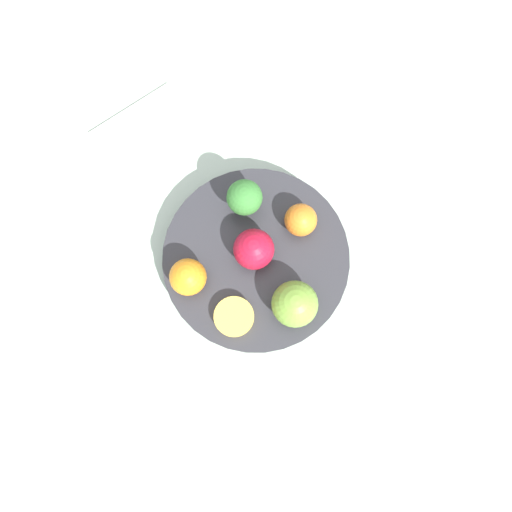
{
  "coord_description": "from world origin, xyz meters",
  "views": [
    {
      "loc": [
        -0.12,
        0.06,
        0.74
      ],
      "look_at": [
        0.0,
        0.0,
        0.07
      ],
      "focal_mm": 35.0,
      "sensor_mm": 36.0,
      "label": 1
    }
  ],
  "objects_px": {
    "apple_red": "(295,304)",
    "broccoli": "(245,198)",
    "orange_front": "(301,220)",
    "orange_back": "(188,277)",
    "apple_green": "(252,250)",
    "small_cup": "(234,317)",
    "napkin": "(147,134)",
    "bowl": "(256,260)"
  },
  "relations": [
    {
      "from": "small_cup",
      "to": "napkin",
      "type": "xyz_separation_m",
      "value": [
        0.31,
        -0.01,
        -0.05
      ]
    },
    {
      "from": "broccoli",
      "to": "apple_red",
      "type": "bearing_deg",
      "value": 177.36
    },
    {
      "from": "apple_green",
      "to": "napkin",
      "type": "xyz_separation_m",
      "value": [
        0.25,
        0.05,
        -0.07
      ]
    },
    {
      "from": "apple_red",
      "to": "orange_back",
      "type": "relative_size",
      "value": 1.23
    },
    {
      "from": "apple_red",
      "to": "small_cup",
      "type": "bearing_deg",
      "value": 72.95
    },
    {
      "from": "small_cup",
      "to": "orange_back",
      "type": "bearing_deg",
      "value": 22.23
    },
    {
      "from": "orange_front",
      "to": "bowl",
      "type": "bearing_deg",
      "value": 100.31
    },
    {
      "from": "broccoli",
      "to": "orange_front",
      "type": "relative_size",
      "value": 1.48
    },
    {
      "from": "bowl",
      "to": "orange_back",
      "type": "bearing_deg",
      "value": 81.47
    },
    {
      "from": "bowl",
      "to": "small_cup",
      "type": "xyz_separation_m",
      "value": [
        -0.06,
        0.06,
        0.03
      ]
    },
    {
      "from": "broccoli",
      "to": "napkin",
      "type": "distance_m",
      "value": 0.21
    },
    {
      "from": "apple_red",
      "to": "orange_front",
      "type": "bearing_deg",
      "value": -32.83
    },
    {
      "from": "apple_red",
      "to": "orange_front",
      "type": "height_order",
      "value": "apple_red"
    },
    {
      "from": "orange_back",
      "to": "small_cup",
      "type": "xyz_separation_m",
      "value": [
        -0.07,
        -0.03,
        -0.02
      ]
    },
    {
      "from": "orange_front",
      "to": "napkin",
      "type": "height_order",
      "value": "orange_front"
    },
    {
      "from": "broccoli",
      "to": "napkin",
      "type": "relative_size",
      "value": 0.42
    },
    {
      "from": "orange_front",
      "to": "orange_back",
      "type": "relative_size",
      "value": 0.9
    },
    {
      "from": "bowl",
      "to": "small_cup",
      "type": "bearing_deg",
      "value": 132.71
    },
    {
      "from": "bowl",
      "to": "small_cup",
      "type": "relative_size",
      "value": 4.85
    },
    {
      "from": "apple_red",
      "to": "orange_back",
      "type": "height_order",
      "value": "apple_red"
    },
    {
      "from": "bowl",
      "to": "broccoli",
      "type": "height_order",
      "value": "broccoli"
    },
    {
      "from": "orange_front",
      "to": "orange_back",
      "type": "bearing_deg",
      "value": 89.88
    },
    {
      "from": "bowl",
      "to": "apple_red",
      "type": "bearing_deg",
      "value": -170.93
    },
    {
      "from": "bowl",
      "to": "orange_back",
      "type": "height_order",
      "value": "orange_back"
    },
    {
      "from": "apple_green",
      "to": "orange_front",
      "type": "xyz_separation_m",
      "value": [
        0.01,
        -0.08,
        -0.01
      ]
    },
    {
      "from": "orange_back",
      "to": "napkin",
      "type": "xyz_separation_m",
      "value": [
        0.24,
        -0.04,
        -0.06
      ]
    },
    {
      "from": "apple_green",
      "to": "napkin",
      "type": "bearing_deg",
      "value": 12.03
    },
    {
      "from": "apple_red",
      "to": "broccoli",
      "type": "bearing_deg",
      "value": -2.64
    },
    {
      "from": "apple_red",
      "to": "orange_back",
      "type": "bearing_deg",
      "value": 47.88
    },
    {
      "from": "broccoli",
      "to": "small_cup",
      "type": "bearing_deg",
      "value": 147.16
    },
    {
      "from": "orange_front",
      "to": "orange_back",
      "type": "height_order",
      "value": "orange_back"
    },
    {
      "from": "bowl",
      "to": "apple_green",
      "type": "height_order",
      "value": "apple_green"
    },
    {
      "from": "orange_back",
      "to": "napkin",
      "type": "distance_m",
      "value": 0.25
    },
    {
      "from": "apple_green",
      "to": "small_cup",
      "type": "distance_m",
      "value": 0.09
    },
    {
      "from": "broccoli",
      "to": "napkin",
      "type": "height_order",
      "value": "broccoli"
    },
    {
      "from": "apple_red",
      "to": "orange_back",
      "type": "xyz_separation_m",
      "value": [
        0.1,
        0.11,
        -0.01
      ]
    },
    {
      "from": "orange_front",
      "to": "orange_back",
      "type": "xyz_separation_m",
      "value": [
        0.0,
        0.17,
        0.0
      ]
    },
    {
      "from": "orange_back",
      "to": "orange_front",
      "type": "bearing_deg",
      "value": -90.12
    },
    {
      "from": "bowl",
      "to": "broccoli",
      "type": "distance_m",
      "value": 0.1
    },
    {
      "from": "orange_back",
      "to": "broccoli",
      "type": "bearing_deg",
      "value": -63.29
    },
    {
      "from": "apple_green",
      "to": "orange_back",
      "type": "xyz_separation_m",
      "value": [
        0.01,
        0.09,
        -0.0
      ]
    },
    {
      "from": "broccoli",
      "to": "apple_green",
      "type": "bearing_deg",
      "value": 161.01
    }
  ]
}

